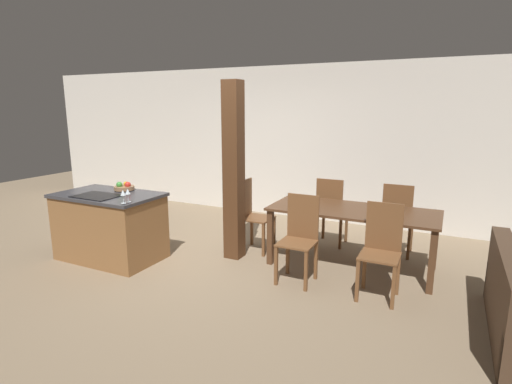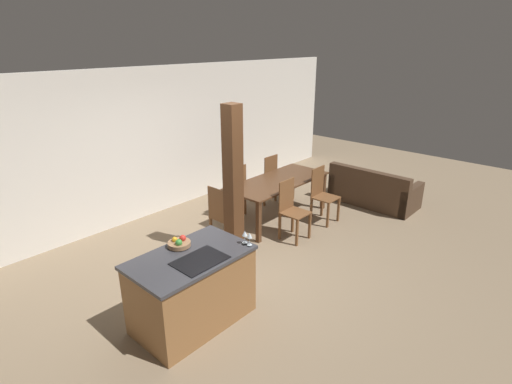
% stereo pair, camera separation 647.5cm
% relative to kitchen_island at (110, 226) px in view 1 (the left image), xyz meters
% --- Properties ---
extents(ground_plane, '(16.00, 16.00, 0.00)m').
position_rel_kitchen_island_xyz_m(ground_plane, '(1.23, 0.46, -0.44)').
color(ground_plane, '#847056').
extents(wall_back, '(11.20, 0.08, 2.70)m').
position_rel_kitchen_island_xyz_m(wall_back, '(1.23, 3.06, 0.91)').
color(wall_back, silver).
rests_on(wall_back, ground_plane).
extents(kitchen_island, '(1.36, 0.82, 0.89)m').
position_rel_kitchen_island_xyz_m(kitchen_island, '(0.00, 0.00, 0.00)').
color(kitchen_island, olive).
rests_on(kitchen_island, ground_plane).
extents(fruit_bowl, '(0.26, 0.26, 0.11)m').
position_rel_kitchen_island_xyz_m(fruit_bowl, '(0.05, 0.25, 0.49)').
color(fruit_bowl, '#99704C').
rests_on(fruit_bowl, kitchen_island).
extents(wine_glass_near, '(0.06, 0.06, 0.16)m').
position_rel_kitchen_island_xyz_m(wine_glass_near, '(0.61, -0.34, 0.57)').
color(wine_glass_near, silver).
rests_on(wine_glass_near, kitchen_island).
extents(wine_glass_middle, '(0.06, 0.06, 0.16)m').
position_rel_kitchen_island_xyz_m(wine_glass_middle, '(0.61, -0.26, 0.57)').
color(wine_glass_middle, silver).
rests_on(wine_glass_middle, kitchen_island).
extents(dining_table, '(2.03, 0.88, 0.75)m').
position_rel_kitchen_island_xyz_m(dining_table, '(2.94, 1.12, 0.21)').
color(dining_table, '#51331E').
rests_on(dining_table, ground_plane).
extents(dining_chair_near_left, '(0.40, 0.40, 1.00)m').
position_rel_kitchen_island_xyz_m(dining_chair_near_left, '(2.48, 0.46, 0.08)').
color(dining_chair_near_left, brown).
rests_on(dining_chair_near_left, ground_plane).
extents(dining_chair_near_right, '(0.40, 0.40, 1.00)m').
position_rel_kitchen_island_xyz_m(dining_chair_near_right, '(3.39, 0.46, 0.08)').
color(dining_chair_near_right, brown).
rests_on(dining_chair_near_right, ground_plane).
extents(dining_chair_far_left, '(0.40, 0.40, 1.00)m').
position_rel_kitchen_island_xyz_m(dining_chair_far_left, '(2.48, 1.78, 0.08)').
color(dining_chair_far_left, brown).
rests_on(dining_chair_far_left, ground_plane).
extents(dining_chair_far_right, '(0.40, 0.40, 1.00)m').
position_rel_kitchen_island_xyz_m(dining_chair_far_right, '(3.39, 1.78, 0.08)').
color(dining_chair_far_right, brown).
rests_on(dining_chair_far_right, ground_plane).
extents(dining_chair_head_end, '(0.40, 0.40, 1.00)m').
position_rel_kitchen_island_xyz_m(dining_chair_head_end, '(1.54, 1.12, 0.08)').
color(dining_chair_head_end, brown).
rests_on(dining_chair_head_end, ground_plane).
extents(timber_post, '(0.22, 0.22, 2.32)m').
position_rel_kitchen_island_xyz_m(timber_post, '(1.45, 0.77, 0.71)').
color(timber_post, '#4C2D19').
rests_on(timber_post, ground_plane).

